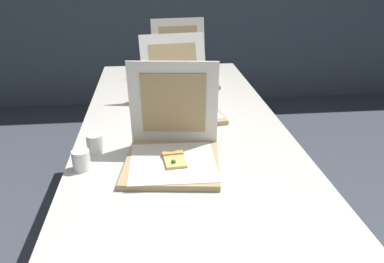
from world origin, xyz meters
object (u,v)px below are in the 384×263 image
pizza_box_middle (182,102)px  pizza_box_back (184,73)px  cup_white_near_left (81,160)px  pizza_box_front (172,150)px  table (184,138)px  cup_white_near_center (95,144)px  cup_white_far (136,96)px

pizza_box_middle → pizza_box_back: (0.06, 0.51, 0.00)m
pizza_box_back → cup_white_near_left: (-0.46, -1.05, -0.02)m
pizza_box_middle → pizza_box_back: bearing=75.6°
pizza_box_back → pizza_box_middle: bearing=-104.3°
pizza_box_front → table: bearing=84.9°
cup_white_near_left → cup_white_near_center: bearing=76.3°
pizza_box_back → cup_white_far: bearing=-135.9°
pizza_box_middle → cup_white_far: size_ratio=6.72×
pizza_box_front → pizza_box_back: 1.04m
pizza_box_back → cup_white_near_center: 1.01m
cup_white_far → pizza_box_middle: bearing=-33.8°
pizza_box_front → cup_white_near_left: size_ratio=5.20×
pizza_box_front → cup_white_near_center: bearing=165.6°
pizza_box_front → cup_white_near_left: pizza_box_front is taller
table → pizza_box_front: (-0.07, -0.31, 0.10)m
table → pizza_box_middle: (0.01, 0.21, 0.10)m
pizza_box_front → pizza_box_middle: bearing=88.8°
cup_white_far → cup_white_near_left: bearing=-104.4°
cup_white_near_left → cup_white_far: 0.71m
table → cup_white_near_left: bearing=-140.3°
pizza_box_middle → cup_white_near_center: pizza_box_middle is taller
pizza_box_back → cup_white_near_left: 1.14m
pizza_box_back → pizza_box_front: bearing=-105.3°
pizza_box_front → pizza_box_back: pizza_box_front is taller
pizza_box_back → cup_white_near_left: pizza_box_back is taller
pizza_box_back → cup_white_far: (-0.28, -0.36, -0.02)m
table → pizza_box_back: size_ratio=5.28×
pizza_box_front → cup_white_near_center: pizza_box_front is taller
pizza_box_middle → pizza_box_back: pizza_box_back is taller
table → pizza_box_middle: pizza_box_middle is taller
cup_white_near_left → cup_white_near_center: (0.03, 0.13, 0.00)m
table → pizza_box_middle: bearing=87.4°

